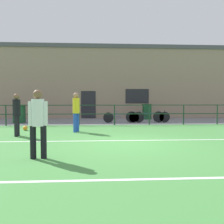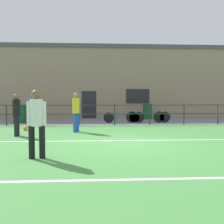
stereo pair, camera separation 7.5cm
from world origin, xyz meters
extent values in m
cube|color=#478C42|center=(0.00, 0.00, -0.02)|extent=(60.00, 44.00, 0.04)
cube|color=white|center=(0.00, 0.65, 0.00)|extent=(36.00, 0.11, 0.00)
cube|color=white|center=(0.00, -3.56, 0.00)|extent=(36.00, 0.11, 0.00)
cube|color=slate|center=(0.00, 8.50, 0.01)|extent=(48.00, 5.00, 0.02)
cylinder|color=#193823|center=(-6.00, 6.00, 0.57)|extent=(0.07, 0.07, 1.15)
cylinder|color=#193823|center=(-4.00, 6.00, 0.57)|extent=(0.07, 0.07, 1.15)
cylinder|color=#193823|center=(-2.00, 6.00, 0.57)|extent=(0.07, 0.07, 1.15)
cylinder|color=#193823|center=(0.00, 6.00, 0.57)|extent=(0.07, 0.07, 1.15)
cylinder|color=#193823|center=(2.00, 6.00, 0.57)|extent=(0.07, 0.07, 1.15)
cylinder|color=#193823|center=(4.00, 6.00, 0.57)|extent=(0.07, 0.07, 1.15)
cylinder|color=#193823|center=(6.00, 6.00, 0.57)|extent=(0.07, 0.07, 1.15)
cube|color=#193823|center=(0.00, 6.00, 1.13)|extent=(36.00, 0.04, 0.04)
cube|color=#193823|center=(0.00, 6.00, 0.63)|extent=(36.00, 0.04, 0.04)
cube|color=gray|center=(0.00, 12.20, 2.69)|extent=(28.00, 2.40, 5.38)
cube|color=#232328|center=(-1.63, 10.98, 1.05)|extent=(1.10, 0.04, 2.10)
cube|color=#232328|center=(2.12, 10.98, 1.71)|extent=(1.80, 0.04, 1.10)
cube|color=#4C4C51|center=(0.00, 12.20, 5.53)|extent=(28.00, 2.56, 0.30)
cylinder|color=black|center=(-4.13, 1.85, 0.40)|extent=(0.14, 0.14, 0.79)
cylinder|color=black|center=(-4.15, 2.10, 0.40)|extent=(0.14, 0.14, 0.79)
cylinder|color=black|center=(-4.14, 1.98, 1.12)|extent=(0.29, 0.29, 0.65)
sphere|color=brown|center=(-4.14, 1.98, 1.55)|extent=(0.22, 0.22, 0.22)
cylinder|color=black|center=(-4.13, 1.80, 1.10)|extent=(0.10, 0.10, 0.58)
cylinder|color=black|center=(-4.15, 2.15, 1.10)|extent=(0.10, 0.10, 0.58)
cylinder|color=black|center=(-2.55, -1.85, 0.40)|extent=(0.14, 0.14, 0.79)
cylinder|color=black|center=(-2.30, -1.83, 0.40)|extent=(0.14, 0.14, 0.79)
cylinder|color=white|center=(-2.43, -1.84, 1.12)|extent=(0.29, 0.29, 0.65)
sphere|color=brown|center=(-2.43, -1.84, 1.56)|extent=(0.22, 0.22, 0.22)
cylinder|color=white|center=(-2.60, -1.85, 1.10)|extent=(0.10, 0.10, 0.58)
cylinder|color=white|center=(-2.25, -1.83, 1.10)|extent=(0.10, 0.10, 0.58)
cylinder|color=blue|center=(-1.87, 3.22, 0.41)|extent=(0.15, 0.15, 0.83)
cylinder|color=blue|center=(-1.96, 2.98, 0.41)|extent=(0.15, 0.15, 0.83)
cylinder|color=gold|center=(-1.92, 3.10, 1.17)|extent=(0.31, 0.31, 0.68)
sphere|color=#A37556|center=(-1.92, 3.10, 1.63)|extent=(0.23, 0.23, 0.23)
cylinder|color=gold|center=(-1.85, 3.28, 1.15)|extent=(0.11, 0.11, 0.61)
cylinder|color=gold|center=(-1.98, 2.93, 1.15)|extent=(0.11, 0.11, 0.61)
sphere|color=orange|center=(-4.33, 3.76, 0.11)|extent=(0.22, 0.22, 0.22)
cylinder|color=#232D4C|center=(-4.67, 8.80, 0.32)|extent=(0.11, 0.11, 0.61)
cylinder|color=#232D4C|center=(-4.86, 8.80, 0.32)|extent=(0.11, 0.11, 0.61)
cylinder|color=red|center=(-4.77, 8.80, 0.88)|extent=(0.23, 0.23, 0.50)
sphere|color=brown|center=(-4.77, 8.80, 1.22)|extent=(0.17, 0.17, 0.17)
cylinder|color=red|center=(-4.63, 8.80, 0.87)|extent=(0.08, 0.08, 0.45)
cylinder|color=red|center=(-4.91, 8.80, 0.87)|extent=(0.08, 0.08, 0.45)
cylinder|color=black|center=(1.14, 7.20, 0.36)|extent=(0.69, 0.04, 0.69)
cylinder|color=black|center=(2.84, 7.20, 0.36)|extent=(0.69, 0.04, 0.69)
cube|color=#234C99|center=(1.99, 7.20, 0.59)|extent=(1.33, 0.04, 0.04)
cube|color=#234C99|center=(1.56, 7.20, 0.48)|extent=(0.83, 0.03, 0.25)
cylinder|color=#234C99|center=(1.69, 7.20, 0.69)|extent=(0.03, 0.03, 0.20)
cylinder|color=#234C99|center=(2.84, 7.20, 0.66)|extent=(0.03, 0.03, 0.28)
cylinder|color=black|center=(1.60, 7.20, 0.35)|extent=(0.67, 0.04, 0.67)
cylinder|color=black|center=(3.22, 7.20, 0.35)|extent=(0.67, 0.04, 0.67)
cube|color=black|center=(2.41, 7.20, 0.57)|extent=(1.27, 0.04, 0.04)
cube|color=black|center=(2.00, 7.20, 0.46)|extent=(0.79, 0.03, 0.24)
cylinder|color=black|center=(2.13, 7.20, 0.67)|extent=(0.03, 0.03, 0.20)
cylinder|color=black|center=(3.22, 7.20, 0.64)|extent=(0.03, 0.03, 0.28)
cylinder|color=black|center=(-0.28, 7.20, 0.34)|extent=(0.64, 0.04, 0.64)
cylinder|color=black|center=(1.31, 7.20, 0.34)|extent=(0.64, 0.04, 0.64)
cube|color=#234C99|center=(0.51, 7.20, 0.55)|extent=(1.24, 0.04, 0.04)
cube|color=#234C99|center=(0.11, 7.20, 0.44)|extent=(0.78, 0.03, 0.23)
cylinder|color=#234C99|center=(0.23, 7.20, 0.65)|extent=(0.03, 0.03, 0.20)
cylinder|color=#234C99|center=(1.31, 7.20, 0.62)|extent=(0.03, 0.03, 0.28)
cube|color=#194C28|center=(2.63, 9.74, 0.53)|extent=(0.57, 0.48, 1.02)
cube|color=#143D20|center=(2.63, 9.74, 1.08)|extent=(0.60, 0.51, 0.08)
cube|color=#194C28|center=(-5.73, 7.48, 0.53)|extent=(0.62, 0.52, 1.03)
cube|color=#143D20|center=(-5.73, 7.48, 1.09)|extent=(0.66, 0.56, 0.08)
camera|label=1|loc=(-1.02, -7.85, 1.42)|focal=39.46mm
camera|label=2|loc=(-0.95, -7.86, 1.42)|focal=39.46mm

